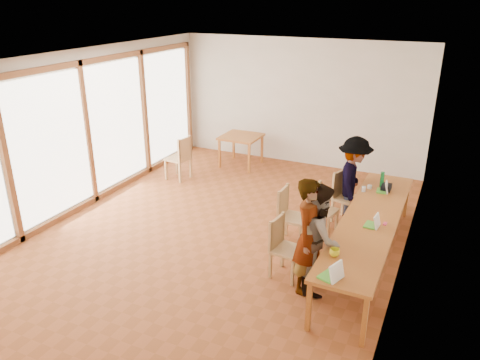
# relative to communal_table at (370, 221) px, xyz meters

# --- Properties ---
(ground) EXTENTS (8.00, 8.00, 0.00)m
(ground) POSITION_rel_communal_table_xyz_m (-2.50, 0.00, -0.70)
(ground) COLOR brown
(ground) RESTS_ON ground
(wall_back) EXTENTS (6.00, 0.10, 3.00)m
(wall_back) POSITION_rel_communal_table_xyz_m (-2.50, 4.00, 0.80)
(wall_back) COLOR beige
(wall_back) RESTS_ON ground
(wall_front) EXTENTS (6.00, 0.10, 3.00)m
(wall_front) POSITION_rel_communal_table_xyz_m (-2.50, -4.00, 0.80)
(wall_front) COLOR beige
(wall_front) RESTS_ON ground
(wall_right) EXTENTS (0.10, 8.00, 3.00)m
(wall_right) POSITION_rel_communal_table_xyz_m (0.50, 0.00, 0.80)
(wall_right) COLOR beige
(wall_right) RESTS_ON ground
(window_wall) EXTENTS (0.10, 8.00, 3.00)m
(window_wall) POSITION_rel_communal_table_xyz_m (-5.46, 0.00, 0.80)
(window_wall) COLOR white
(window_wall) RESTS_ON ground
(ceiling) EXTENTS (6.00, 8.00, 0.04)m
(ceiling) POSITION_rel_communal_table_xyz_m (-2.50, 0.00, 2.32)
(ceiling) COLOR white
(ceiling) RESTS_ON wall_back
(communal_table) EXTENTS (0.80, 4.00, 0.75)m
(communal_table) POSITION_rel_communal_table_xyz_m (0.00, 0.00, 0.00)
(communal_table) COLOR #AB6B26
(communal_table) RESTS_ON ground
(side_table) EXTENTS (0.90, 0.90, 0.75)m
(side_table) POSITION_rel_communal_table_xyz_m (-3.67, 3.20, -0.03)
(side_table) COLOR #AB6B26
(side_table) RESTS_ON ground
(chair_near) EXTENTS (0.48, 0.48, 0.49)m
(chair_near) POSITION_rel_communal_table_xyz_m (-1.09, -0.89, -0.14)
(chair_near) COLOR tan
(chair_near) RESTS_ON ground
(chair_mid) EXTENTS (0.45, 0.45, 0.51)m
(chair_mid) POSITION_rel_communal_table_xyz_m (-1.35, 0.09, -0.11)
(chair_mid) COLOR tan
(chair_mid) RESTS_ON ground
(chair_far) EXTENTS (0.47, 0.47, 0.47)m
(chair_far) POSITION_rel_communal_table_xyz_m (-0.98, 0.66, -0.16)
(chair_far) COLOR tan
(chair_far) RESTS_ON ground
(chair_empty) EXTENTS (0.55, 0.55, 0.51)m
(chair_empty) POSITION_rel_communal_table_xyz_m (-0.71, 1.29, -0.11)
(chair_empty) COLOR tan
(chair_empty) RESTS_ON ground
(chair_spare) EXTENTS (0.51, 0.51, 0.53)m
(chair_spare) POSITION_rel_communal_table_xyz_m (-4.47, 1.78, -0.09)
(chair_spare) COLOR tan
(chair_spare) RESTS_ON ground
(person_near) EXTENTS (0.48, 0.66, 1.68)m
(person_near) POSITION_rel_communal_table_xyz_m (-0.62, -1.08, 0.14)
(person_near) COLOR gray
(person_near) RESTS_ON ground
(person_mid) EXTENTS (0.79, 0.90, 1.58)m
(person_mid) POSITION_rel_communal_table_xyz_m (-0.52, -0.96, 0.09)
(person_mid) COLOR gray
(person_mid) RESTS_ON ground
(person_far) EXTENTS (0.75, 1.12, 1.62)m
(person_far) POSITION_rel_communal_table_xyz_m (-0.55, 1.29, 0.11)
(person_far) COLOR gray
(person_far) RESTS_ON ground
(laptop_near) EXTENTS (0.30, 0.32, 0.22)m
(laptop_near) POSITION_rel_communal_table_xyz_m (-0.10, -1.82, 0.11)
(laptop_near) COLOR #53B435
(laptop_near) RESTS_ON communal_table
(laptop_mid) EXTENTS (0.22, 0.25, 0.20)m
(laptop_mid) POSITION_rel_communal_table_xyz_m (0.09, -0.24, 0.10)
(laptop_mid) COLOR #53B435
(laptop_mid) RESTS_ON communal_table
(laptop_far) EXTENTS (0.21, 0.24, 0.19)m
(laptop_far) POSITION_rel_communal_table_xyz_m (0.01, 1.15, 0.10)
(laptop_far) COLOR #53B435
(laptop_far) RESTS_ON communal_table
(yellow_mug) EXTENTS (0.14, 0.14, 0.11)m
(yellow_mug) POSITION_rel_communal_table_xyz_m (-0.22, -1.30, 0.10)
(yellow_mug) COLOR yellow
(yellow_mug) RESTS_ON communal_table
(green_bottle) EXTENTS (0.07, 0.07, 0.28)m
(green_bottle) POSITION_rel_communal_table_xyz_m (-0.07, 1.36, 0.19)
(green_bottle) COLOR #157D36
(green_bottle) RESTS_ON communal_table
(clear_glass) EXTENTS (0.07, 0.07, 0.09)m
(clear_glass) POSITION_rel_communal_table_xyz_m (-0.31, 1.02, 0.09)
(clear_glass) COLOR silver
(clear_glass) RESTS_ON communal_table
(condiment_cup) EXTENTS (0.08, 0.08, 0.06)m
(condiment_cup) POSITION_rel_communal_table_xyz_m (-0.24, 1.20, 0.08)
(condiment_cup) COLOR white
(condiment_cup) RESTS_ON communal_table
(pink_phone) EXTENTS (0.05, 0.10, 0.01)m
(pink_phone) POSITION_rel_communal_table_xyz_m (0.23, -0.09, 0.05)
(pink_phone) COLOR #D63265
(pink_phone) RESTS_ON communal_table
(black_pouch) EXTENTS (0.16, 0.26, 0.09)m
(black_pouch) POSITION_rel_communal_table_xyz_m (0.03, 1.25, 0.09)
(black_pouch) COLOR black
(black_pouch) RESTS_ON communal_table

